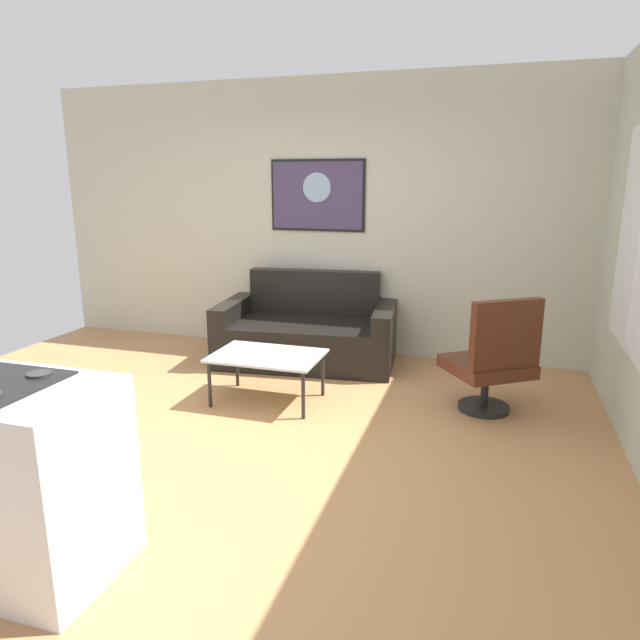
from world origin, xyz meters
TOP-DOWN VIEW (x-y plane):
  - ground at (0.00, 0.00)m, footprint 6.40×6.40m
  - back_wall at (0.00, 2.42)m, footprint 6.40×0.05m
  - couch at (-0.08, 1.92)m, footprint 1.81×1.11m
  - coffee_table at (-0.05, 0.79)m, footprint 0.88×0.61m
  - armchair at (1.71, 1.07)m, footprint 0.79×0.78m
  - wall_painting at (-0.12, 2.38)m, footprint 1.01×0.03m

SIDE VIEW (x-z plane):
  - ground at x=0.00m, z-range -0.04..0.00m
  - couch at x=-0.08m, z-range -0.15..0.72m
  - coffee_table at x=-0.05m, z-range 0.17..0.57m
  - armchair at x=1.71m, z-range -0.02..0.92m
  - back_wall at x=0.00m, z-range 0.00..2.80m
  - wall_painting at x=-0.12m, z-range 1.27..2.00m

